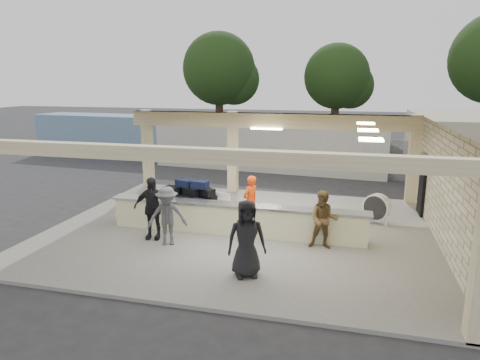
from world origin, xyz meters
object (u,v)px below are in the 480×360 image
(baggage_counter, at_px, (235,219))
(passenger_b, at_px, (152,208))
(luggage_cart, at_px, (189,198))
(baggage_handler, at_px, (250,201))
(passenger_c, at_px, (167,216))
(car_dark, at_px, (364,148))
(drum_fan, at_px, (377,207))
(passenger_d, at_px, (247,239))
(container_blue, at_px, (112,136))
(passenger_a, at_px, (324,220))
(car_white_a, at_px, (454,160))
(container_white, at_px, (269,144))

(baggage_counter, relative_size, passenger_b, 4.29)
(luggage_cart, distance_m, baggage_handler, 2.24)
(passenger_c, xyz_separation_m, car_dark, (5.96, 16.35, -0.20))
(drum_fan, bearing_deg, passenger_d, -94.43)
(passenger_c, relative_size, car_dark, 0.38)
(passenger_c, height_order, car_dark, passenger_c)
(baggage_counter, distance_m, passenger_b, 2.57)
(container_blue, bearing_deg, passenger_c, -49.77)
(luggage_cart, distance_m, passenger_a, 4.90)
(passenger_b, xyz_separation_m, car_white_a, (11.20, 13.47, -0.38))
(drum_fan, bearing_deg, car_white_a, 95.45)
(luggage_cart, height_order, container_white, container_white)
(luggage_cart, xyz_separation_m, container_blue, (-9.76, 11.59, 0.47))
(baggage_handler, distance_m, passenger_a, 2.76)
(passenger_c, bearing_deg, car_white_a, 29.29)
(car_white_a, bearing_deg, drum_fan, 144.62)
(passenger_a, distance_m, passenger_d, 2.85)
(baggage_handler, xyz_separation_m, container_white, (-1.29, 10.15, 0.42))
(passenger_b, xyz_separation_m, passenger_c, (0.65, -0.36, -0.08))
(baggage_handler, xyz_separation_m, container_blue, (-11.98, 11.82, 0.37))
(baggage_counter, height_order, baggage_handler, baggage_handler)
(passenger_a, distance_m, car_dark, 15.60)
(passenger_c, distance_m, container_white, 12.30)
(baggage_counter, height_order, car_white_a, car_white_a)
(drum_fan, relative_size, container_blue, 0.10)
(baggage_counter, height_order, drum_fan, drum_fan)
(baggage_counter, relative_size, baggage_handler, 4.76)
(baggage_handler, relative_size, passenger_c, 0.99)
(passenger_d, relative_size, car_white_a, 0.41)
(passenger_b, relative_size, passenger_d, 0.99)
(passenger_b, bearing_deg, baggage_handler, 25.39)
(container_white, bearing_deg, container_blue, 176.43)
(passenger_a, xyz_separation_m, passenger_c, (-4.42, -0.83, 0.02))
(baggage_handler, bearing_deg, luggage_cart, -67.52)
(container_white, bearing_deg, car_dark, 43.04)
(passenger_a, height_order, car_white_a, passenger_a)
(car_white_a, bearing_deg, luggage_cart, 125.10)
(passenger_c, relative_size, car_white_a, 0.37)
(luggage_cart, bearing_deg, container_white, 101.96)
(container_blue, bearing_deg, passenger_d, -45.86)
(luggage_cart, height_order, passenger_c, passenger_c)
(passenger_b, relative_size, container_white, 0.15)
(drum_fan, height_order, passenger_a, passenger_a)
(baggage_counter, distance_m, car_white_a, 15.32)
(container_white, bearing_deg, passenger_d, -76.34)
(luggage_cart, relative_size, container_blue, 0.27)
(passenger_c, distance_m, car_white_a, 17.39)
(passenger_b, height_order, car_white_a, passenger_b)
(passenger_c, xyz_separation_m, container_blue, (-9.99, 13.94, 0.36))
(container_blue, bearing_deg, baggage_counter, -42.61)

